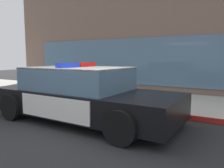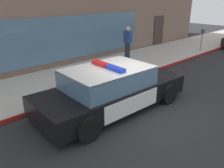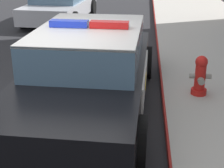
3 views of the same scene
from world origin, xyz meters
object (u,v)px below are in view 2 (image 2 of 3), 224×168
police_cruiser (111,89)px  pedestrian_on_sidewalk (128,43)px  fire_hydrant (68,80)px  parking_meter (202,36)px

police_cruiser → pedestrian_on_sidewalk: (4.51, 3.61, 0.33)m
fire_hydrant → pedestrian_on_sidewalk: 5.13m
parking_meter → pedestrian_on_sidewalk: bearing=157.9°
police_cruiser → fire_hydrant: (-0.33, 1.96, -0.18)m
fire_hydrant → parking_meter: size_ratio=0.54×
parking_meter → police_cruiser: bearing=-169.4°
police_cruiser → pedestrian_on_sidewalk: size_ratio=2.92×
fire_hydrant → pedestrian_on_sidewalk: pedestrian_on_sidewalk is taller
pedestrian_on_sidewalk → parking_meter: pedestrian_on_sidewalk is taller
pedestrian_on_sidewalk → parking_meter: 5.02m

